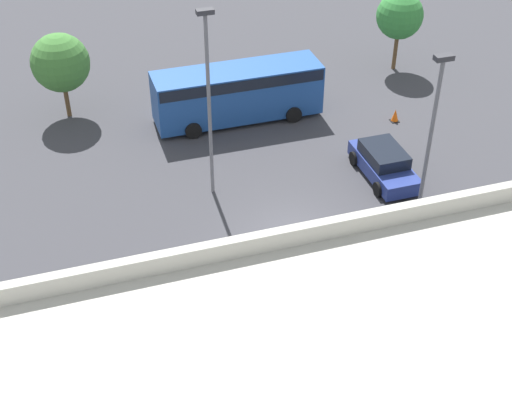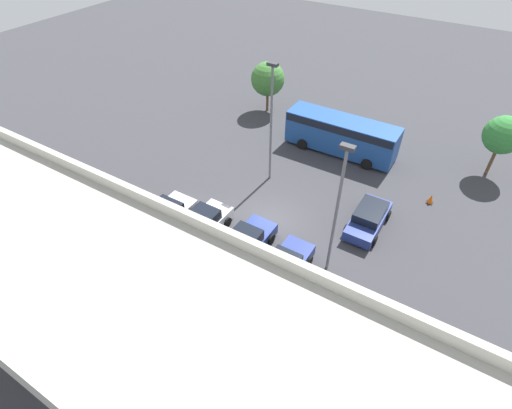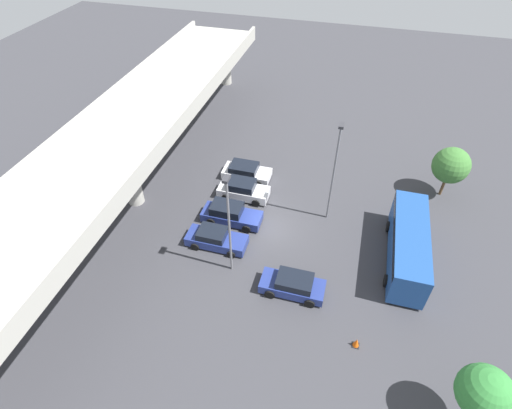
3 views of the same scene
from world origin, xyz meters
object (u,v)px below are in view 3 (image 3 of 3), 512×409
object	(u,v)px
parked_car_0	(293,285)
parked_car_3	(243,190)
parked_car_2	(230,214)
lamp_post_mid_lot	(335,168)
tree_front_centre	(451,165)
parked_car_1	(216,239)
tree_front_left	(485,393)
shuttle_bus	(409,243)
parked_car_4	(246,172)
lamp_post_near_aisle	(229,220)
traffic_cone	(356,343)

from	to	relation	value
parked_car_0	parked_car_3	size ratio (longest dim) A/B	1.00
parked_car_2	lamp_post_mid_lot	size ratio (longest dim) A/B	0.55
lamp_post_mid_lot	parked_car_0	bearing A→B (deg)	171.34
parked_car_0	parked_car_3	bearing A→B (deg)	-54.46
lamp_post_mid_lot	tree_front_centre	world-z (taller)	lamp_post_mid_lot
parked_car_1	tree_front_left	world-z (taller)	tree_front_left
parked_car_0	shuttle_bus	world-z (taller)	shuttle_bus
lamp_post_mid_lot	tree_front_left	xyz separation A→B (m)	(-13.69, -9.11, -1.73)
parked_car_4	shuttle_bus	bearing A→B (deg)	-24.11
lamp_post_mid_lot	parked_car_2	bearing A→B (deg)	108.97
parked_car_3	lamp_post_near_aisle	xyz separation A→B (m)	(-7.84, -1.53, 4.08)
parked_car_0	tree_front_centre	bearing A→B (deg)	-127.37
parked_car_2	parked_car_3	xyz separation A→B (m)	(3.17, -0.09, -0.00)
tree_front_centre	parked_car_2	bearing A→B (deg)	116.14
traffic_cone	parked_car_4	bearing A→B (deg)	38.36
parked_car_3	traffic_cone	distance (m)	15.70
traffic_cone	shuttle_bus	bearing A→B (deg)	-19.34
parked_car_2	tree_front_centre	size ratio (longest dim) A/B	1.04
parked_car_0	parked_car_1	bearing A→B (deg)	-22.23
parked_car_1	parked_car_3	world-z (taller)	parked_car_3
lamp_post_mid_lot	tree_front_left	size ratio (longest dim) A/B	1.85
tree_front_left	parked_car_1	bearing A→B (deg)	63.62
lamp_post_near_aisle	lamp_post_mid_lot	bearing A→B (deg)	-38.91
parked_car_3	tree_front_centre	world-z (taller)	tree_front_centre
parked_car_4	tree_front_centre	distance (m)	17.38
lamp_post_mid_lot	tree_front_centre	bearing A→B (deg)	-58.59
parked_car_3	lamp_post_near_aisle	distance (m)	8.97
parked_car_0	parked_car_1	size ratio (longest dim) A/B	0.95
shuttle_bus	traffic_cone	xyz separation A→B (m)	(-7.90, 2.77, -1.39)
parked_car_4	parked_car_0	bearing A→B (deg)	-59.35
parked_car_0	traffic_cone	bearing A→B (deg)	147.45
parked_car_2	lamp_post_mid_lot	xyz separation A→B (m)	(2.57, -7.46, 4.27)
lamp_post_mid_lot	parked_car_4	bearing A→B (deg)	67.54
tree_front_left	parked_car_0	bearing A→B (deg)	61.15
parked_car_1	lamp_post_near_aisle	size ratio (longest dim) A/B	0.55
parked_car_0	parked_car_4	xyz separation A→B (m)	(11.26, 6.68, -0.03)
tree_front_left	parked_car_4	bearing A→B (deg)	45.08
parked_car_3	shuttle_bus	xyz separation A→B (m)	(-3.60, -13.45, 0.94)
parked_car_0	shuttle_bus	size ratio (longest dim) A/B	0.49
tree_front_centre	parked_car_0	bearing A→B (deg)	142.63
parked_car_1	parked_car_2	size ratio (longest dim) A/B	0.96
shuttle_bus	tree_front_left	size ratio (longest dim) A/B	1.87
parked_car_1	parked_car_3	xyz separation A→B (m)	(5.95, -0.35, 0.09)
parked_car_1	parked_car_2	bearing A→B (deg)	84.86
lamp_post_near_aisle	parked_car_0	bearing A→B (deg)	-99.48
parked_car_3	traffic_cone	bearing A→B (deg)	-47.12
parked_car_3	lamp_post_mid_lot	world-z (taller)	lamp_post_mid_lot
lamp_post_near_aisle	tree_front_centre	distance (m)	19.81
tree_front_centre	traffic_cone	distance (m)	17.71
lamp_post_near_aisle	tree_front_centre	size ratio (longest dim) A/B	1.80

